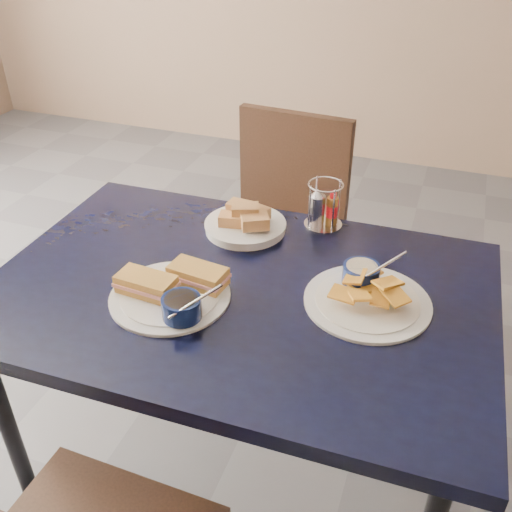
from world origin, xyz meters
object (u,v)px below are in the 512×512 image
(dining_table, at_px, (239,307))
(bread_basket, at_px, (246,222))
(plantain_plate, at_px, (366,292))
(condiment_caddy, at_px, (323,208))
(sandwich_plate, at_px, (173,290))
(chair_far, at_px, (281,220))

(dining_table, bearing_deg, bread_basket, 107.27)
(plantain_plate, xyz_separation_m, condiment_caddy, (-0.19, 0.30, 0.04))
(sandwich_plate, distance_m, plantain_plate, 0.46)
(dining_table, height_order, plantain_plate, plantain_plate)
(condiment_caddy, bearing_deg, bread_basket, -152.33)
(sandwich_plate, bearing_deg, plantain_plate, 20.13)
(chair_far, relative_size, plantain_plate, 3.02)
(dining_table, bearing_deg, condiment_caddy, 72.17)
(plantain_plate, height_order, bread_basket, plantain_plate)
(sandwich_plate, bearing_deg, condiment_caddy, 62.15)
(chair_far, distance_m, condiment_caddy, 0.53)
(dining_table, bearing_deg, sandwich_plate, -141.85)
(dining_table, bearing_deg, chair_far, 99.37)
(dining_table, relative_size, bread_basket, 5.44)
(dining_table, xyz_separation_m, chair_far, (-0.12, 0.73, -0.17))
(sandwich_plate, relative_size, plantain_plate, 1.03)
(dining_table, height_order, bread_basket, bread_basket)
(chair_far, distance_m, sandwich_plate, 0.87)
(sandwich_plate, height_order, bread_basket, sandwich_plate)
(chair_far, relative_size, bread_basket, 3.97)
(chair_far, distance_m, bread_basket, 0.54)
(chair_far, height_order, condiment_caddy, chair_far)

